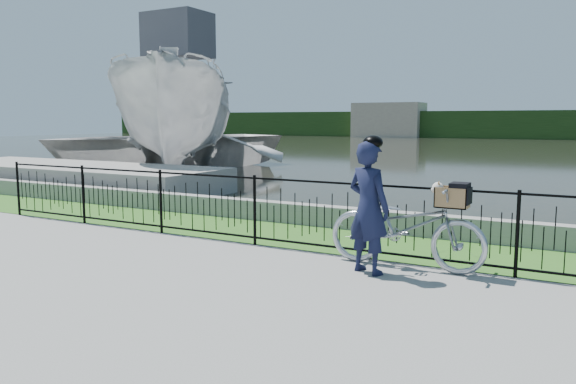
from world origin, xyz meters
The scene contains 12 objects.
ground centered at (0.00, 0.00, 0.00)m, with size 120.00×120.00×0.00m, color gray.
grass_strip centered at (0.00, 2.60, 0.00)m, with size 60.00×2.00×0.01m, color #346920.
water centered at (0.00, 33.00, 0.00)m, with size 120.00×120.00×0.00m, color black.
quay_wall centered at (0.00, 3.60, 0.20)m, with size 60.00×0.30×0.40m, color gray.
fence centered at (0.00, 1.60, 0.58)m, with size 14.00×0.06×1.15m, color black, non-canonical shape.
far_treeline centered at (0.00, 60.00, 1.50)m, with size 120.00×6.00×3.00m, color #203D17.
far_building_left centered at (-18.00, 58.00, 2.00)m, with size 8.00×4.00×4.00m, color #A49683.
dock centered at (-10.00, 5.50, 0.35)m, with size 10.00×3.00×0.70m, color gray.
bicycle_rig centered at (1.60, 1.40, 0.58)m, with size 2.20×0.77×1.24m.
cyclist centered at (1.23, 0.90, 0.91)m, with size 0.75×0.61×1.84m.
boat_near centered at (-9.69, 10.22, 2.12)m, with size 9.05×10.92×5.85m.
boat_far centered at (-12.17, 12.22, 1.07)m, with size 10.43×12.23×2.14m.
Camera 1 is at (3.85, -6.04, 2.04)m, focal length 35.00 mm.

